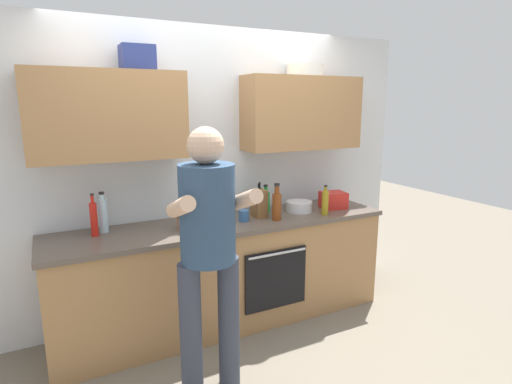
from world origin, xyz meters
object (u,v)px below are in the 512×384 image
bottle_hotsauce (94,218)px  potted_herb (184,213)px  person_standing (208,243)px  cup_tea (244,216)px  bottle_vinegar (277,205)px  bottle_oil (325,202)px  bottle_water (103,214)px  grocery_bag_crisps (333,200)px  mixing_bowl (299,206)px  bottle_soda (266,201)px  knife_block (259,203)px

bottle_hotsauce → potted_herb: bottle_hotsauce is taller
person_standing → cup_tea: (0.58, 0.73, -0.08)m
bottle_vinegar → bottle_oil: size_ratio=1.19×
bottle_water → grocery_bag_crisps: (2.02, -0.19, -0.06)m
mixing_bowl → grocery_bag_crisps: bearing=-6.9°
cup_tea → mixing_bowl: bearing=6.0°
cup_tea → grocery_bag_crisps: grocery_bag_crisps is taller
bottle_hotsauce → bottle_oil: bearing=-8.9°
bottle_soda → mixing_bowl: bearing=-22.9°
person_standing → mixing_bowl: (1.17, 0.79, -0.08)m
person_standing → bottle_oil: (1.31, 0.58, -0.01)m
bottle_oil → grocery_bag_crisps: bearing=37.4°
person_standing → mixing_bowl: bearing=34.0°
mixing_bowl → potted_herb: size_ratio=0.99×
mixing_bowl → grocery_bag_crisps: grocery_bag_crisps is taller
bottle_soda → knife_block: size_ratio=0.83×
bottle_oil → bottle_water: (-1.80, 0.36, 0.03)m
person_standing → bottle_soda: (0.89, 0.91, -0.03)m
bottle_soda → potted_herb: size_ratio=1.04×
person_standing → cup_tea: person_standing is taller
bottle_vinegar → cup_tea: bearing=159.2°
bottle_oil → knife_block: size_ratio=0.88×
bottle_hotsauce → cup_tea: (1.15, -0.15, -0.09)m
potted_herb → grocery_bag_crisps: potted_herb is taller
bottle_hotsauce → knife_block: bearing=-4.0°
bottle_hotsauce → mixing_bowl: bearing=-2.8°
bottle_hotsauce → mixing_bowl: size_ratio=1.34×
bottle_oil → mixing_bowl: (-0.13, 0.21, -0.07)m
bottle_hotsauce → bottle_soda: bearing=1.3°
bottle_water → bottle_hotsauce: size_ratio=0.98×
bottle_water → bottle_soda: bearing=-1.2°
cup_tea → mixing_bowl: 0.59m
cup_tea → knife_block: size_ratio=0.31×
bottle_vinegar → potted_herb: bearing=172.6°
bottle_vinegar → bottle_hotsauce: bottle_hotsauce is taller
bottle_vinegar → mixing_bowl: bottle_vinegar is taller
grocery_bag_crisps → mixing_bowl: bearing=173.1°
mixing_bowl → knife_block: bearing=-179.1°
knife_block → potted_herb: bearing=-175.5°
bottle_water → person_standing: bearing=-62.3°
bottle_vinegar → grocery_bag_crisps: size_ratio=1.43×
bottle_vinegar → potted_herb: size_ratio=1.31×
bottle_oil → cup_tea: bottle_oil is taller
knife_block → bottle_soda: bearing=43.7°
potted_herb → grocery_bag_crisps: bearing=0.7°
person_standing → potted_herb: (0.07, 0.73, 0.00)m
bottle_oil → cup_tea: (-0.72, 0.15, -0.07)m
cup_tea → knife_block: knife_block is taller
bottle_oil → bottle_soda: 0.53m
mixing_bowl → knife_block: 0.42m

